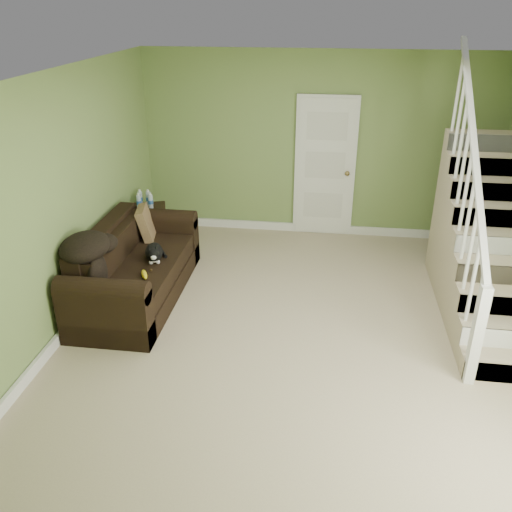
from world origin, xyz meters
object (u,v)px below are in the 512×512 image
(sofa, at_px, (134,271))
(banana, at_px, (144,274))
(side_table, at_px, (149,228))
(cat, at_px, (153,253))

(sofa, bearing_deg, banana, -54.16)
(banana, bearing_deg, side_table, 80.99)
(side_table, bearing_deg, cat, -68.79)
(sofa, xyz_separation_m, banana, (0.27, -0.37, 0.17))
(sofa, distance_m, banana, 0.48)
(cat, bearing_deg, side_table, 94.43)
(cat, bearing_deg, banana, -103.74)
(sofa, height_order, side_table, sofa)
(side_table, height_order, banana, side_table)
(sofa, relative_size, cat, 4.12)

